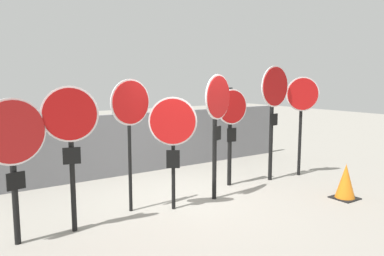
{
  "coord_description": "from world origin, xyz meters",
  "views": [
    {
      "loc": [
        -3.9,
        -5.86,
        2.33
      ],
      "look_at": [
        0.08,
        0.0,
        1.38
      ],
      "focal_mm": 35.0,
      "sensor_mm": 36.0,
      "label": 1
    }
  ],
  "objects_px": {
    "stop_sign_0": "(13,145)",
    "stop_sign_3": "(173,130)",
    "traffic_cone_0": "(346,182)",
    "stop_sign_2": "(130,113)",
    "stop_sign_7": "(302,104)",
    "stop_sign_5": "(231,120)",
    "stop_sign_1": "(71,130)",
    "stop_sign_6": "(274,101)",
    "stop_sign_4": "(217,112)"
  },
  "relations": [
    {
      "from": "stop_sign_3",
      "to": "stop_sign_4",
      "type": "distance_m",
      "value": 1.03
    },
    {
      "from": "stop_sign_6",
      "to": "stop_sign_1",
      "type": "bearing_deg",
      "value": 178.32
    },
    {
      "from": "stop_sign_5",
      "to": "traffic_cone_0",
      "type": "bearing_deg",
      "value": -51.88
    },
    {
      "from": "stop_sign_5",
      "to": "stop_sign_3",
      "type": "bearing_deg",
      "value": -157.31
    },
    {
      "from": "stop_sign_3",
      "to": "stop_sign_4",
      "type": "height_order",
      "value": "stop_sign_4"
    },
    {
      "from": "stop_sign_1",
      "to": "stop_sign_3",
      "type": "bearing_deg",
      "value": 13.86
    },
    {
      "from": "stop_sign_2",
      "to": "stop_sign_5",
      "type": "xyz_separation_m",
      "value": [
        2.46,
        0.26,
        -0.29
      ]
    },
    {
      "from": "stop_sign_4",
      "to": "traffic_cone_0",
      "type": "xyz_separation_m",
      "value": [
        2.1,
        -1.37,
        -1.36
      ]
    },
    {
      "from": "stop_sign_7",
      "to": "stop_sign_5",
      "type": "bearing_deg",
      "value": -159.25
    },
    {
      "from": "stop_sign_2",
      "to": "stop_sign_4",
      "type": "distance_m",
      "value": 1.66
    },
    {
      "from": "stop_sign_5",
      "to": "stop_sign_7",
      "type": "height_order",
      "value": "stop_sign_7"
    },
    {
      "from": "stop_sign_5",
      "to": "stop_sign_6",
      "type": "xyz_separation_m",
      "value": [
        1.07,
        -0.2,
        0.38
      ]
    },
    {
      "from": "traffic_cone_0",
      "to": "stop_sign_6",
      "type": "bearing_deg",
      "value": 96.97
    },
    {
      "from": "traffic_cone_0",
      "to": "stop_sign_1",
      "type": "bearing_deg",
      "value": 164.41
    },
    {
      "from": "stop_sign_2",
      "to": "stop_sign_5",
      "type": "distance_m",
      "value": 2.49
    },
    {
      "from": "stop_sign_0",
      "to": "stop_sign_7",
      "type": "relative_size",
      "value": 0.88
    },
    {
      "from": "stop_sign_3",
      "to": "stop_sign_0",
      "type": "bearing_deg",
      "value": -145.24
    },
    {
      "from": "stop_sign_0",
      "to": "stop_sign_3",
      "type": "distance_m",
      "value": 2.53
    },
    {
      "from": "stop_sign_3",
      "to": "stop_sign_7",
      "type": "height_order",
      "value": "stop_sign_7"
    },
    {
      "from": "stop_sign_7",
      "to": "traffic_cone_0",
      "type": "height_order",
      "value": "stop_sign_7"
    },
    {
      "from": "stop_sign_2",
      "to": "stop_sign_5",
      "type": "height_order",
      "value": "stop_sign_2"
    },
    {
      "from": "stop_sign_7",
      "to": "stop_sign_2",
      "type": "bearing_deg",
      "value": -151.22
    },
    {
      "from": "stop_sign_0",
      "to": "stop_sign_2",
      "type": "xyz_separation_m",
      "value": [
        1.89,
        0.33,
        0.31
      ]
    },
    {
      "from": "stop_sign_5",
      "to": "traffic_cone_0",
      "type": "height_order",
      "value": "stop_sign_5"
    },
    {
      "from": "stop_sign_1",
      "to": "stop_sign_2",
      "type": "xyz_separation_m",
      "value": [
        1.11,
        0.32,
        0.17
      ]
    },
    {
      "from": "stop_sign_0",
      "to": "stop_sign_5",
      "type": "relative_size",
      "value": 0.97
    },
    {
      "from": "stop_sign_4",
      "to": "traffic_cone_0",
      "type": "bearing_deg",
      "value": -53.9
    },
    {
      "from": "stop_sign_2",
      "to": "stop_sign_3",
      "type": "bearing_deg",
      "value": -37.6
    },
    {
      "from": "stop_sign_7",
      "to": "traffic_cone_0",
      "type": "bearing_deg",
      "value": -82.36
    },
    {
      "from": "stop_sign_4",
      "to": "stop_sign_3",
      "type": "bearing_deg",
      "value": 161.42
    },
    {
      "from": "stop_sign_1",
      "to": "stop_sign_3",
      "type": "height_order",
      "value": "stop_sign_1"
    },
    {
      "from": "stop_sign_0",
      "to": "stop_sign_3",
      "type": "relative_size",
      "value": 1.03
    },
    {
      "from": "stop_sign_0",
      "to": "stop_sign_1",
      "type": "xyz_separation_m",
      "value": [
        0.78,
        0.01,
        0.15
      ]
    },
    {
      "from": "stop_sign_4",
      "to": "stop_sign_7",
      "type": "bearing_deg",
      "value": -14.89
    },
    {
      "from": "stop_sign_4",
      "to": "traffic_cone_0",
      "type": "distance_m",
      "value": 2.85
    },
    {
      "from": "stop_sign_1",
      "to": "stop_sign_7",
      "type": "bearing_deg",
      "value": 17.45
    },
    {
      "from": "stop_sign_2",
      "to": "traffic_cone_0",
      "type": "xyz_separation_m",
      "value": [
        3.73,
        -1.67,
        -1.4
      ]
    },
    {
      "from": "stop_sign_0",
      "to": "traffic_cone_0",
      "type": "relative_size",
      "value": 3.02
    },
    {
      "from": "stop_sign_2",
      "to": "stop_sign_6",
      "type": "distance_m",
      "value": 3.52
    },
    {
      "from": "stop_sign_0",
      "to": "stop_sign_1",
      "type": "distance_m",
      "value": 0.8
    },
    {
      "from": "stop_sign_1",
      "to": "stop_sign_5",
      "type": "relative_size",
      "value": 1.04
    },
    {
      "from": "stop_sign_0",
      "to": "stop_sign_3",
      "type": "height_order",
      "value": "stop_sign_0"
    },
    {
      "from": "stop_sign_0",
      "to": "traffic_cone_0",
      "type": "xyz_separation_m",
      "value": [
        5.62,
        -1.34,
        -1.09
      ]
    },
    {
      "from": "stop_sign_2",
      "to": "stop_sign_3",
      "type": "xyz_separation_m",
      "value": [
        0.64,
        -0.33,
        -0.31
      ]
    },
    {
      "from": "traffic_cone_0",
      "to": "stop_sign_2",
      "type": "bearing_deg",
      "value": 155.94
    },
    {
      "from": "stop_sign_2",
      "to": "stop_sign_5",
      "type": "bearing_deg",
      "value": -4.26
    },
    {
      "from": "stop_sign_1",
      "to": "stop_sign_5",
      "type": "bearing_deg",
      "value": 23.54
    },
    {
      "from": "stop_sign_1",
      "to": "stop_sign_4",
      "type": "height_order",
      "value": "stop_sign_4"
    },
    {
      "from": "stop_sign_4",
      "to": "stop_sign_5",
      "type": "relative_size",
      "value": 1.13
    },
    {
      "from": "stop_sign_3",
      "to": "stop_sign_6",
      "type": "relative_size",
      "value": 0.77
    }
  ]
}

